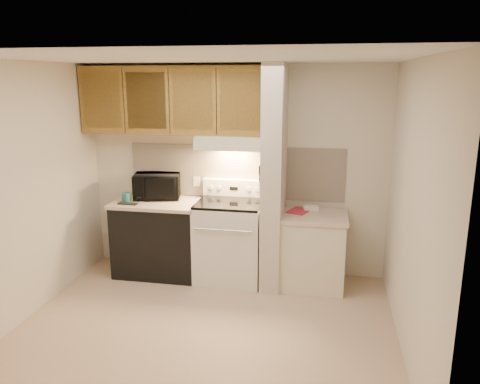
# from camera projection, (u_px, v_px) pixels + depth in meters

# --- Properties ---
(floor) EXTENTS (3.60, 3.60, 0.00)m
(floor) POSITION_uv_depth(u_px,v_px,m) (206.00, 327.00, 4.51)
(floor) COLOR tan
(floor) RESTS_ON ground
(ceiling) EXTENTS (3.60, 3.60, 0.00)m
(ceiling) POSITION_uv_depth(u_px,v_px,m) (200.00, 58.00, 3.91)
(ceiling) COLOR white
(ceiling) RESTS_ON wall_back
(wall_back) EXTENTS (3.60, 2.50, 0.02)m
(wall_back) POSITION_uv_depth(u_px,v_px,m) (235.00, 170.00, 5.64)
(wall_back) COLOR beige
(wall_back) RESTS_ON floor
(wall_left) EXTENTS (0.02, 3.00, 2.50)m
(wall_left) POSITION_uv_depth(u_px,v_px,m) (23.00, 193.00, 4.53)
(wall_left) COLOR beige
(wall_left) RESTS_ON floor
(wall_right) EXTENTS (0.02, 3.00, 2.50)m
(wall_right) POSITION_uv_depth(u_px,v_px,m) (413.00, 212.00, 3.89)
(wall_right) COLOR beige
(wall_right) RESTS_ON floor
(backsplash) EXTENTS (2.60, 0.02, 0.63)m
(backsplash) POSITION_uv_depth(u_px,v_px,m) (235.00, 172.00, 5.63)
(backsplash) COLOR #FEE7D1
(backsplash) RESTS_ON wall_back
(range_body) EXTENTS (0.76, 0.65, 0.92)m
(range_body) POSITION_uv_depth(u_px,v_px,m) (230.00, 242.00, 5.50)
(range_body) COLOR silver
(range_body) RESTS_ON floor
(oven_window) EXTENTS (0.50, 0.01, 0.30)m
(oven_window) POSITION_uv_depth(u_px,v_px,m) (224.00, 248.00, 5.19)
(oven_window) COLOR black
(oven_window) RESTS_ON range_body
(oven_handle) EXTENTS (0.65, 0.02, 0.02)m
(oven_handle) POSITION_uv_depth(u_px,v_px,m) (223.00, 230.00, 5.10)
(oven_handle) COLOR silver
(oven_handle) RESTS_ON range_body
(cooktop) EXTENTS (0.74, 0.64, 0.03)m
(cooktop) POSITION_uv_depth(u_px,v_px,m) (230.00, 203.00, 5.39)
(cooktop) COLOR black
(cooktop) RESTS_ON range_body
(range_backguard) EXTENTS (0.76, 0.08, 0.20)m
(range_backguard) POSITION_uv_depth(u_px,v_px,m) (234.00, 188.00, 5.63)
(range_backguard) COLOR silver
(range_backguard) RESTS_ON range_body
(range_display) EXTENTS (0.10, 0.01, 0.04)m
(range_display) POSITION_uv_depth(u_px,v_px,m) (234.00, 188.00, 5.59)
(range_display) COLOR black
(range_display) RESTS_ON range_backguard
(range_knob_left_outer) EXTENTS (0.05, 0.02, 0.05)m
(range_knob_left_outer) POSITION_uv_depth(u_px,v_px,m) (211.00, 187.00, 5.64)
(range_knob_left_outer) COLOR silver
(range_knob_left_outer) RESTS_ON range_backguard
(range_knob_left_inner) EXTENTS (0.05, 0.02, 0.05)m
(range_knob_left_inner) POSITION_uv_depth(u_px,v_px,m) (219.00, 188.00, 5.62)
(range_knob_left_inner) COLOR silver
(range_knob_left_inner) RESTS_ON range_backguard
(range_knob_right_inner) EXTENTS (0.05, 0.02, 0.05)m
(range_knob_right_inner) POSITION_uv_depth(u_px,v_px,m) (249.00, 189.00, 5.55)
(range_knob_right_inner) COLOR silver
(range_knob_right_inner) RESTS_ON range_backguard
(range_knob_right_outer) EXTENTS (0.05, 0.02, 0.05)m
(range_knob_right_outer) POSITION_uv_depth(u_px,v_px,m) (257.00, 189.00, 5.54)
(range_knob_right_outer) COLOR silver
(range_knob_right_outer) RESTS_ON range_backguard
(dishwasher_front) EXTENTS (1.00, 0.63, 0.87)m
(dishwasher_front) POSITION_uv_depth(u_px,v_px,m) (159.00, 239.00, 5.67)
(dishwasher_front) COLOR black
(dishwasher_front) RESTS_ON floor
(left_countertop) EXTENTS (1.04, 0.67, 0.04)m
(left_countertop) POSITION_uv_depth(u_px,v_px,m) (158.00, 203.00, 5.56)
(left_countertop) COLOR beige
(left_countertop) RESTS_ON dishwasher_front
(spoon_rest) EXTENTS (0.23, 0.09, 0.02)m
(spoon_rest) POSITION_uv_depth(u_px,v_px,m) (128.00, 204.00, 5.42)
(spoon_rest) COLOR black
(spoon_rest) RESTS_ON left_countertop
(teal_jar) EXTENTS (0.10, 0.10, 0.11)m
(teal_jar) POSITION_uv_depth(u_px,v_px,m) (126.00, 197.00, 5.51)
(teal_jar) COLOR #206661
(teal_jar) RESTS_ON left_countertop
(outlet) EXTENTS (0.08, 0.01, 0.12)m
(outlet) POSITION_uv_depth(u_px,v_px,m) (197.00, 181.00, 5.74)
(outlet) COLOR beige
(outlet) RESTS_ON backsplash
(microwave) EXTENTS (0.61, 0.48, 0.30)m
(microwave) POSITION_uv_depth(u_px,v_px,m) (157.00, 186.00, 5.67)
(microwave) COLOR black
(microwave) RESTS_ON left_countertop
(partition_pillar) EXTENTS (0.22, 0.70, 2.50)m
(partition_pillar) POSITION_uv_depth(u_px,v_px,m) (274.00, 178.00, 5.21)
(partition_pillar) COLOR beige
(partition_pillar) RESTS_ON floor
(pillar_trim) EXTENTS (0.01, 0.70, 0.04)m
(pillar_trim) POSITION_uv_depth(u_px,v_px,m) (264.00, 173.00, 5.22)
(pillar_trim) COLOR olive
(pillar_trim) RESTS_ON partition_pillar
(knife_strip) EXTENTS (0.02, 0.42, 0.04)m
(knife_strip) POSITION_uv_depth(u_px,v_px,m) (263.00, 172.00, 5.17)
(knife_strip) COLOR black
(knife_strip) RESTS_ON partition_pillar
(knife_blade_a) EXTENTS (0.01, 0.03, 0.16)m
(knife_blade_a) POSITION_uv_depth(u_px,v_px,m) (259.00, 184.00, 5.03)
(knife_blade_a) COLOR silver
(knife_blade_a) RESTS_ON knife_strip
(knife_handle_a) EXTENTS (0.02, 0.02, 0.10)m
(knife_handle_a) POSITION_uv_depth(u_px,v_px,m) (260.00, 170.00, 5.01)
(knife_handle_a) COLOR black
(knife_handle_a) RESTS_ON knife_strip
(knife_blade_b) EXTENTS (0.01, 0.04, 0.18)m
(knife_blade_b) POSITION_uv_depth(u_px,v_px,m) (260.00, 184.00, 5.11)
(knife_blade_b) COLOR silver
(knife_blade_b) RESTS_ON knife_strip
(knife_handle_b) EXTENTS (0.02, 0.02, 0.10)m
(knife_handle_b) POSITION_uv_depth(u_px,v_px,m) (261.00, 169.00, 5.09)
(knife_handle_b) COLOR black
(knife_handle_b) RESTS_ON knife_strip
(knife_blade_c) EXTENTS (0.01, 0.04, 0.20)m
(knife_blade_c) POSITION_uv_depth(u_px,v_px,m) (262.00, 183.00, 5.20)
(knife_blade_c) COLOR silver
(knife_blade_c) RESTS_ON knife_strip
(knife_handle_c) EXTENTS (0.02, 0.02, 0.10)m
(knife_handle_c) POSITION_uv_depth(u_px,v_px,m) (262.00, 168.00, 5.16)
(knife_handle_c) COLOR black
(knife_handle_c) RESTS_ON knife_strip
(knife_blade_d) EXTENTS (0.01, 0.04, 0.16)m
(knife_blade_d) POSITION_uv_depth(u_px,v_px,m) (262.00, 180.00, 5.27)
(knife_blade_d) COLOR silver
(knife_blade_d) RESTS_ON knife_strip
(knife_handle_d) EXTENTS (0.02, 0.02, 0.10)m
(knife_handle_d) POSITION_uv_depth(u_px,v_px,m) (263.00, 166.00, 5.24)
(knife_handle_d) COLOR black
(knife_handle_d) RESTS_ON knife_strip
(knife_blade_e) EXTENTS (0.01, 0.04, 0.18)m
(knife_blade_e) POSITION_uv_depth(u_px,v_px,m) (263.00, 179.00, 5.34)
(knife_blade_e) COLOR silver
(knife_blade_e) RESTS_ON knife_strip
(knife_handle_e) EXTENTS (0.02, 0.02, 0.10)m
(knife_handle_e) POSITION_uv_depth(u_px,v_px,m) (264.00, 165.00, 5.32)
(knife_handle_e) COLOR black
(knife_handle_e) RESTS_ON knife_strip
(oven_mitt) EXTENTS (0.03, 0.10, 0.24)m
(oven_mitt) POSITION_uv_depth(u_px,v_px,m) (264.00, 179.00, 5.41)
(oven_mitt) COLOR gray
(oven_mitt) RESTS_ON partition_pillar
(right_cab_base) EXTENTS (0.70, 0.60, 0.81)m
(right_cab_base) POSITION_uv_depth(u_px,v_px,m) (313.00, 252.00, 5.33)
(right_cab_base) COLOR beige
(right_cab_base) RESTS_ON floor
(right_countertop) EXTENTS (0.74, 0.64, 0.04)m
(right_countertop) POSITION_uv_depth(u_px,v_px,m) (314.00, 216.00, 5.23)
(right_countertop) COLOR beige
(right_countertop) RESTS_ON right_cab_base
(red_folder) EXTENTS (0.31, 0.35, 0.01)m
(red_folder) POSITION_uv_depth(u_px,v_px,m) (299.00, 211.00, 5.35)
(red_folder) COLOR #B9283C
(red_folder) RESTS_ON right_countertop
(white_box) EXTENTS (0.19, 0.15, 0.04)m
(white_box) POSITION_uv_depth(u_px,v_px,m) (311.00, 208.00, 5.40)
(white_box) COLOR white
(white_box) RESTS_ON right_countertop
(range_hood) EXTENTS (0.78, 0.44, 0.15)m
(range_hood) POSITION_uv_depth(u_px,v_px,m) (232.00, 142.00, 5.34)
(range_hood) COLOR beige
(range_hood) RESTS_ON upper_cabinets
(hood_lip) EXTENTS (0.78, 0.04, 0.06)m
(hood_lip) POSITION_uv_depth(u_px,v_px,m) (228.00, 148.00, 5.15)
(hood_lip) COLOR beige
(hood_lip) RESTS_ON range_hood
(upper_cabinets) EXTENTS (2.18, 0.33, 0.77)m
(upper_cabinets) POSITION_uv_depth(u_px,v_px,m) (174.00, 100.00, 5.40)
(upper_cabinets) COLOR olive
(upper_cabinets) RESTS_ON wall_back
(cab_door_a) EXTENTS (0.46, 0.01, 0.63)m
(cab_door_a) POSITION_uv_depth(u_px,v_px,m) (102.00, 100.00, 5.39)
(cab_door_a) COLOR olive
(cab_door_a) RESTS_ON upper_cabinets
(cab_gap_a) EXTENTS (0.01, 0.01, 0.73)m
(cab_gap_a) POSITION_uv_depth(u_px,v_px,m) (124.00, 100.00, 5.34)
(cab_gap_a) COLOR black
(cab_gap_a) RESTS_ON upper_cabinets
(cab_door_b) EXTENTS (0.46, 0.01, 0.63)m
(cab_door_b) POSITION_uv_depth(u_px,v_px,m) (146.00, 101.00, 5.29)
(cab_door_b) COLOR olive
(cab_door_b) RESTS_ON upper_cabinets
(cab_gap_b) EXTENTS (0.01, 0.01, 0.73)m
(cab_gap_b) POSITION_uv_depth(u_px,v_px,m) (169.00, 101.00, 5.24)
(cab_gap_b) COLOR black
(cab_gap_b) RESTS_ON upper_cabinets
(cab_door_c) EXTENTS (0.46, 0.01, 0.63)m
(cab_door_c) POSITION_uv_depth(u_px,v_px,m) (193.00, 101.00, 5.20)
(cab_door_c) COLOR olive
(cab_door_c) RESTS_ON upper_cabinets
(cab_gap_c) EXTENTS (0.01, 0.01, 0.73)m
(cab_gap_c) POSITION_uv_depth(u_px,v_px,m) (216.00, 101.00, 5.15)
(cab_gap_c) COLOR black
(cab_gap_c) RESTS_ON upper_cabinets
(cab_door_d) EXTENTS (0.46, 0.01, 0.63)m
(cab_door_d) POSITION_uv_depth(u_px,v_px,m) (241.00, 102.00, 5.10)
(cab_door_d) COLOR olive
(cab_door_d) RESTS_ON upper_cabinets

